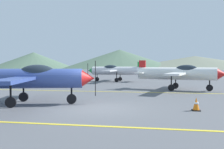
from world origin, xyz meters
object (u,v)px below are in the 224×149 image
(airplane_near, at_px, (26,78))
(traffic_cone_front, at_px, (196,104))
(airplane_far, at_px, (115,70))
(airplane_mid, at_px, (179,73))

(airplane_near, distance_m, traffic_cone_front, 8.39)
(airplane_far, distance_m, traffic_cone_front, 19.85)
(airplane_far, xyz_separation_m, traffic_cone_front, (6.65, -18.67, -1.08))
(airplane_near, bearing_deg, traffic_cone_front, -2.56)
(airplane_near, bearing_deg, airplane_mid, 46.33)
(airplane_near, relative_size, airplane_mid, 1.00)
(airplane_mid, bearing_deg, airplane_far, 125.90)
(airplane_near, height_order, airplane_mid, same)
(traffic_cone_front, bearing_deg, airplane_near, 177.44)
(airplane_mid, xyz_separation_m, traffic_cone_front, (-0.17, -9.25, -1.08))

